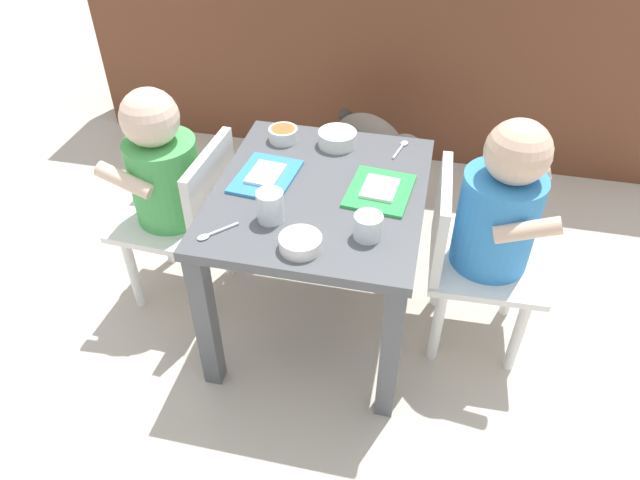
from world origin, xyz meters
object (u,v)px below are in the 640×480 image
Objects in this scene: dog at (376,146)px; food_tray_left at (266,176)px; seated_child_right at (494,216)px; spoon_by_left_tray at (401,147)px; seated_child_left at (168,177)px; cereal_bowl_right_side at (300,242)px; dining_table at (320,217)px; water_cup_left at (368,228)px; food_tray_right at (380,190)px; spoon_by_right_tray at (214,233)px; veggie_bowl_far at (337,138)px; water_cup_right at (270,208)px; cereal_bowl_left_side at (283,134)px.

dog is 0.66m from food_tray_left.
seated_child_right is 6.69× the size of spoon_by_left_tray.
cereal_bowl_right_side is at bearing -30.97° from seated_child_left.
dining_table is 0.30m from spoon_by_left_tray.
food_tray_left is 3.12× the size of water_cup_left.
food_tray_right reaches higher than dining_table.
dog is 4.55× the size of spoon_by_right_tray.
cereal_bowl_right_side is at bearing -89.04° from veggie_bowl_far.
dog is 3.66× the size of veggie_bowl_far.
water_cup_right is (0.06, -0.16, 0.03)m from food_tray_left.
spoon_by_right_tray is at bearing -128.86° from spoon_by_left_tray.
seated_child_left is at bearing -129.39° from dog.
veggie_bowl_far is 1.24× the size of spoon_by_right_tray.
water_cup_left is at bearing 11.21° from spoon_by_right_tray.
seated_child_right is 0.53m from water_cup_right.
water_cup_right reaches higher than food_tray_right.
cereal_bowl_right_side is at bearing -93.69° from dog.
water_cup_left is 0.22m from water_cup_right.
dining_table is 7.12× the size of spoon_by_right_tray.
dog is 0.47m from veggie_bowl_far.
dog is 0.46m from spoon_by_left_tray.
cereal_bowl_left_side is (-0.15, 0.20, 0.10)m from dining_table.
water_cup_left is 0.15m from cereal_bowl_right_side.
food_tray_left is (0.27, -0.01, 0.05)m from seated_child_left.
spoon_by_left_tray and spoon_by_right_tray have the same top height.
spoon_by_left_tray is at bearing -74.14° from dog.
dining_table is 0.24m from cereal_bowl_right_side.
dining_table is 0.87× the size of seated_child_right.
seated_child_left is at bearing 177.22° from food_tray_left.
dining_table is at bearing -172.01° from food_tray_right.
veggie_bowl_far is (-0.06, -0.40, 0.25)m from dog.
cereal_bowl_right_side is at bearing -42.95° from water_cup_right.
food_tray_left and food_tray_right have the same top height.
seated_child_right reaches higher than cereal_bowl_right_side.
spoon_by_right_tray is at bearing -106.87° from dog.
water_cup_right reaches higher than spoon_by_left_tray.
cereal_bowl_right_side reaches higher than spoon_by_right_tray.
spoon_by_right_tray is (-0.20, 0.00, -0.01)m from cereal_bowl_right_side.
food_tray_right is 0.24m from veggie_bowl_far.
veggie_bowl_far is at bearing 156.94° from seated_child_right.
food_tray_right is (0.08, -0.59, 0.24)m from dog.
seated_child_right is 0.48m from cereal_bowl_right_side.
spoon_by_right_tray is at bearing -113.99° from veggie_bowl_far.
water_cup_left is (-0.27, -0.18, 0.06)m from seated_child_right.
food_tray_left is 0.17m from water_cup_right.
cereal_bowl_left_side is at bearing 84.05° from spoon_by_right_tray.
cereal_bowl_right_side is 0.48m from spoon_by_left_tray.
seated_child_left is 0.38m from water_cup_right.
water_cup_left is at bearing -47.13° from dining_table.
cereal_bowl_right_side is (-0.13, -0.24, 0.01)m from food_tray_right.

